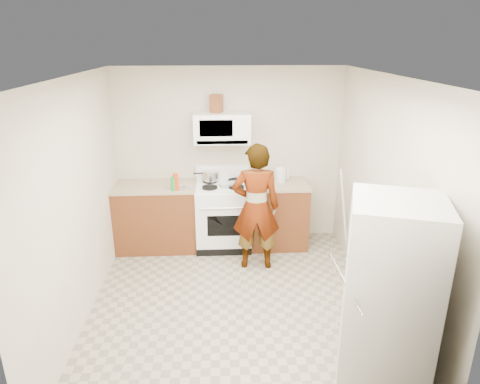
{
  "coord_description": "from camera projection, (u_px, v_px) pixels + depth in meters",
  "views": [
    {
      "loc": [
        -0.17,
        -4.14,
        2.83
      ],
      "look_at": [
        0.09,
        0.55,
        1.15
      ],
      "focal_mm": 32.0,
      "sensor_mm": 36.0,
      "label": 1
    }
  ],
  "objects": [
    {
      "name": "floor",
      "position": [
        235.0,
        304.0,
        4.85
      ],
      "size": [
        3.6,
        3.6,
        0.0
      ],
      "primitive_type": "plane",
      "color": "gray",
      "rests_on": "ground"
    },
    {
      "name": "back_wall",
      "position": [
        229.0,
        156.0,
        6.11
      ],
      "size": [
        3.2,
        0.02,
        2.5
      ],
      "primitive_type": "cube",
      "color": "beige",
      "rests_on": "floor"
    },
    {
      "name": "right_wall",
      "position": [
        385.0,
        198.0,
        4.51
      ],
      "size": [
        0.02,
        3.6,
        2.5
      ],
      "primitive_type": "cube",
      "color": "beige",
      "rests_on": "floor"
    },
    {
      "name": "cabinet_left",
      "position": [
        157.0,
        218.0,
        6.05
      ],
      "size": [
        1.12,
        0.62,
        0.9
      ],
      "primitive_type": "cube",
      "color": "brown",
      "rests_on": "floor"
    },
    {
      "name": "counter_left",
      "position": [
        155.0,
        186.0,
        5.89
      ],
      "size": [
        1.14,
        0.64,
        0.03
      ],
      "primitive_type": "cube",
      "color": "tan",
      "rests_on": "cabinet_left"
    },
    {
      "name": "cabinet_right",
      "position": [
        278.0,
        215.0,
        6.14
      ],
      "size": [
        0.8,
        0.62,
        0.9
      ],
      "primitive_type": "cube",
      "color": "brown",
      "rests_on": "floor"
    },
    {
      "name": "counter_right",
      "position": [
        279.0,
        184.0,
        5.98
      ],
      "size": [
        0.82,
        0.64,
        0.03
      ],
      "primitive_type": "cube",
      "color": "tan",
      "rests_on": "cabinet_right"
    },
    {
      "name": "gas_range",
      "position": [
        223.0,
        214.0,
        6.08
      ],
      "size": [
        0.76,
        0.65,
        1.13
      ],
      "color": "white",
      "rests_on": "floor"
    },
    {
      "name": "microwave",
      "position": [
        222.0,
        128.0,
        5.79
      ],
      "size": [
        0.76,
        0.38,
        0.4
      ],
      "primitive_type": "cube",
      "color": "white",
      "rests_on": "back_wall"
    },
    {
      "name": "person",
      "position": [
        256.0,
        207.0,
        5.4
      ],
      "size": [
        0.62,
        0.42,
        1.66
      ],
      "primitive_type": "imported",
      "rotation": [
        0.0,
        0.0,
        3.1
      ],
      "color": "tan",
      "rests_on": "floor"
    },
    {
      "name": "fridge",
      "position": [
        388.0,
        299.0,
        3.46
      ],
      "size": [
        0.88,
        0.88,
        1.7
      ],
      "primitive_type": "cube",
      "rotation": [
        0.0,
        0.0,
        -0.31
      ],
      "color": "silver",
      "rests_on": "floor"
    },
    {
      "name": "kettle",
      "position": [
        281.0,
        175.0,
        6.02
      ],
      "size": [
        0.17,
        0.17,
        0.18
      ],
      "primitive_type": "cylinder",
      "rotation": [
        0.0,
        0.0,
        -0.15
      ],
      "color": "silver",
      "rests_on": "counter_right"
    },
    {
      "name": "jug",
      "position": [
        217.0,
        103.0,
        5.72
      ],
      "size": [
        0.19,
        0.19,
        0.24
      ],
      "primitive_type": "cube",
      "rotation": [
        0.0,
        0.0,
        -0.43
      ],
      "color": "brown",
      "rests_on": "microwave"
    },
    {
      "name": "saucepan",
      "position": [
        211.0,
        176.0,
        6.02
      ],
      "size": [
        0.26,
        0.26,
        0.12
      ],
      "primitive_type": "cylinder",
      "rotation": [
        0.0,
        0.0,
        -0.2
      ],
      "color": "silver",
      "rests_on": "gas_range"
    },
    {
      "name": "tray",
      "position": [
        229.0,
        185.0,
        5.85
      ],
      "size": [
        0.28,
        0.21,
        0.05
      ],
      "primitive_type": "cube",
      "rotation": [
        0.0,
        0.0,
        0.21
      ],
      "color": "white",
      "rests_on": "gas_range"
    },
    {
      "name": "bottle_spray",
      "position": [
        176.0,
        182.0,
        5.65
      ],
      "size": [
        0.09,
        0.09,
        0.23
      ],
      "primitive_type": "cylinder",
      "rotation": [
        0.0,
        0.0,
        0.4
      ],
      "color": "red",
      "rests_on": "counter_left"
    },
    {
      "name": "bottle_hot_sauce",
      "position": [
        175.0,
        181.0,
        5.82
      ],
      "size": [
        0.05,
        0.05,
        0.16
      ],
      "primitive_type": "cylinder",
      "rotation": [
        0.0,
        0.0,
        0.04
      ],
      "color": "orange",
      "rests_on": "counter_left"
    },
    {
      "name": "bottle_green_cap",
      "position": [
        173.0,
        184.0,
        5.64
      ],
      "size": [
        0.08,
        0.08,
        0.19
      ],
      "primitive_type": "cylinder",
      "rotation": [
        0.0,
        0.0,
        -0.41
      ],
      "color": "#18862E",
      "rests_on": "counter_left"
    },
    {
      "name": "pot_lid",
      "position": [
        184.0,
        188.0,
        5.77
      ],
      "size": [
        0.28,
        0.28,
        0.01
      ],
      "primitive_type": "cylinder",
      "rotation": [
        0.0,
        0.0,
        0.25
      ],
      "color": "white",
      "rests_on": "counter_left"
    },
    {
      "name": "broom",
      "position": [
        344.0,
        212.0,
        5.78
      ],
      "size": [
        0.25,
        0.15,
        1.24
      ],
      "primitive_type": "cylinder",
      "rotation": [
        0.14,
        -0.14,
        -0.29
      ],
      "color": "white",
      "rests_on": "floor"
    }
  ]
}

